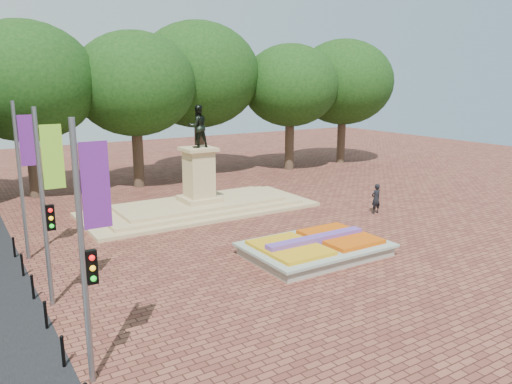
% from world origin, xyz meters
% --- Properties ---
extents(ground, '(90.00, 90.00, 0.00)m').
position_xyz_m(ground, '(0.00, 0.00, 0.00)').
color(ground, brown).
rests_on(ground, ground).
extents(flower_bed, '(6.30, 4.30, 0.91)m').
position_xyz_m(flower_bed, '(1.03, -2.00, 0.38)').
color(flower_bed, gray).
rests_on(flower_bed, ground).
extents(monument, '(14.00, 6.00, 6.40)m').
position_xyz_m(monument, '(0.00, 8.00, 0.88)').
color(monument, tan).
rests_on(monument, ground).
extents(tree_row_back, '(44.80, 8.80, 10.43)m').
position_xyz_m(tree_row_back, '(2.33, 18.00, 6.67)').
color(tree_row_back, '#3D2B21').
rests_on(tree_row_back, ground).
extents(banner_poles, '(0.88, 11.17, 7.00)m').
position_xyz_m(banner_poles, '(-10.08, -1.31, 3.88)').
color(banner_poles, slate).
rests_on(banner_poles, ground).
extents(bollard_row, '(0.12, 13.12, 0.98)m').
position_xyz_m(bollard_row, '(-10.70, -1.50, 0.53)').
color(bollard_row, black).
rests_on(bollard_row, ground).
extents(pedestrian, '(0.67, 0.44, 1.81)m').
position_xyz_m(pedestrian, '(8.67, 1.83, 0.90)').
color(pedestrian, black).
rests_on(pedestrian, ground).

